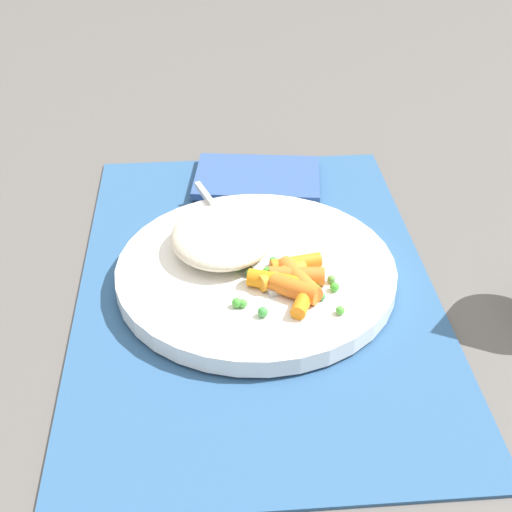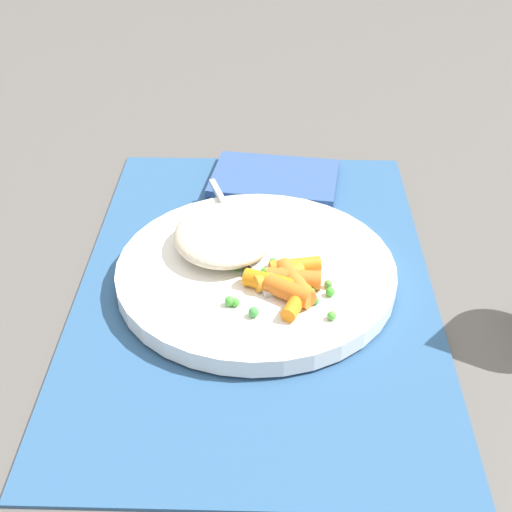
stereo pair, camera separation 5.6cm
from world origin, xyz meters
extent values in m
plane|color=#565451|center=(0.00, 0.00, 0.00)|extent=(2.40, 2.40, 0.00)
cube|color=#2D5684|center=(0.00, 0.00, 0.00)|extent=(0.50, 0.33, 0.01)
cylinder|color=white|center=(0.00, 0.00, 0.01)|extent=(0.26, 0.26, 0.02)
ellipsoid|color=beige|center=(-0.03, -0.03, 0.04)|extent=(0.11, 0.10, 0.03)
cylinder|color=orange|center=(0.04, 0.01, 0.03)|extent=(0.03, 0.05, 0.02)
cylinder|color=orange|center=(0.06, 0.04, 0.03)|extent=(0.04, 0.03, 0.01)
cylinder|color=orange|center=(0.04, 0.03, 0.03)|extent=(0.06, 0.04, 0.02)
cylinder|color=orange|center=(0.03, 0.03, 0.03)|extent=(0.02, 0.05, 0.02)
cylinder|color=orange|center=(0.03, 0.02, 0.03)|extent=(0.04, 0.05, 0.02)
cylinder|color=orange|center=(0.05, 0.03, 0.03)|extent=(0.04, 0.05, 0.02)
cylinder|color=orange|center=(0.01, 0.04, 0.03)|extent=(0.02, 0.05, 0.01)
sphere|color=green|center=(0.06, -0.02, 0.03)|extent=(0.01, 0.01, 0.01)
sphere|color=green|center=(0.07, 0.00, 0.03)|extent=(0.01, 0.01, 0.01)
sphere|color=green|center=(0.08, 0.06, 0.03)|extent=(0.01, 0.01, 0.01)
sphere|color=green|center=(0.04, 0.03, 0.03)|extent=(0.01, 0.01, 0.01)
sphere|color=#5AAF38|center=(0.05, 0.05, 0.03)|extent=(0.01, 0.01, 0.01)
sphere|color=green|center=(0.00, 0.02, 0.03)|extent=(0.01, 0.01, 0.01)
sphere|color=green|center=(0.06, 0.05, 0.03)|extent=(0.01, 0.01, 0.01)
sphere|color=green|center=(0.04, 0.07, 0.03)|extent=(0.01, 0.01, 0.01)
sphere|color=#51AA37|center=(0.01, -0.02, 0.03)|extent=(0.01, 0.01, 0.01)
sphere|color=#549340|center=(0.03, 0.06, 0.03)|extent=(0.01, 0.01, 0.01)
sphere|color=green|center=(0.06, -0.02, 0.03)|extent=(0.01, 0.01, 0.01)
sphere|color=green|center=(0.04, 0.03, 0.03)|extent=(0.01, 0.01, 0.01)
sphere|color=#5B933E|center=(0.02, -0.01, 0.03)|extent=(0.01, 0.01, 0.01)
sphere|color=green|center=(0.02, 0.01, 0.03)|extent=(0.01, 0.01, 0.01)
cube|color=#BDBDBD|center=(0.03, 0.01, 0.03)|extent=(0.05, 0.03, 0.01)
cube|color=#BDBDBD|center=(-0.07, -0.03, 0.03)|extent=(0.16, 0.06, 0.01)
cube|color=#33518C|center=(-0.19, 0.02, 0.01)|extent=(0.12, 0.15, 0.01)
camera|label=1|loc=(0.53, -0.04, 0.41)|focal=50.33mm
camera|label=2|loc=(0.53, 0.01, 0.41)|focal=50.33mm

